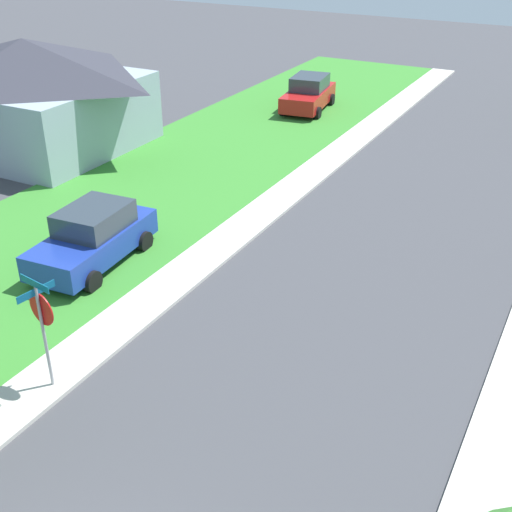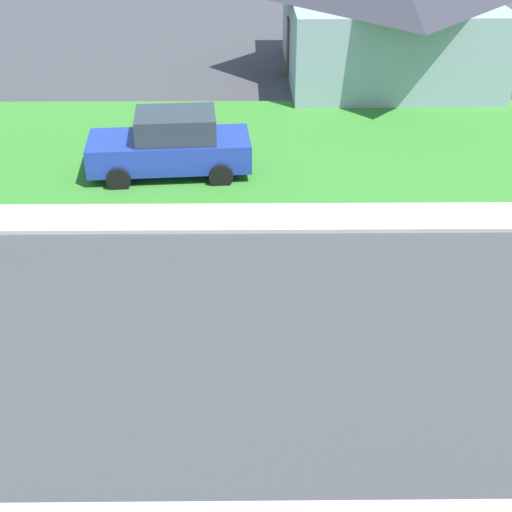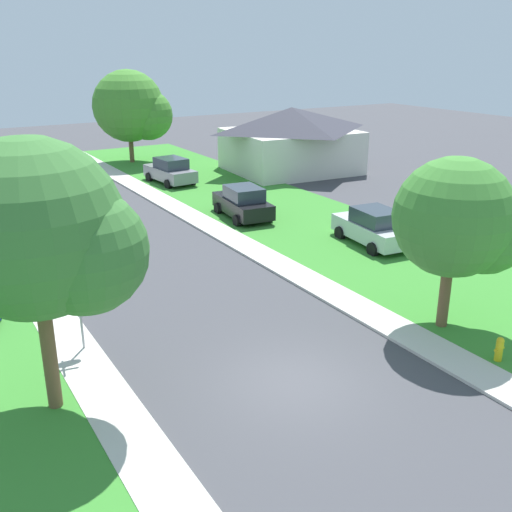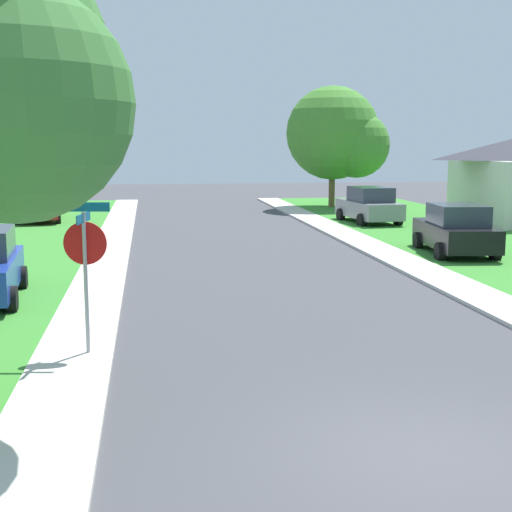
{
  "view_description": "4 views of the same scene",
  "coord_description": "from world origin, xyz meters",
  "px_view_note": "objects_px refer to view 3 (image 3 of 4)",
  "views": [
    {
      "loc": [
        5.02,
        -3.26,
        9.56
      ],
      "look_at": [
        -2.17,
        10.07,
        1.4
      ],
      "focal_mm": 46.3,
      "sensor_mm": 36.0,
      "label": 1
    },
    {
      "loc": [
        11.16,
        11.78,
        8.25
      ],
      "look_at": [
        -0.56,
        11.9,
        1.4
      ],
      "focal_mm": 51.73,
      "sensor_mm": 36.0,
      "label": 2
    },
    {
      "loc": [
        -8.23,
        -11.67,
        8.79
      ],
      "look_at": [
        2.44,
        6.04,
        1.4
      ],
      "focal_mm": 41.65,
      "sensor_mm": 36.0,
      "label": 3
    },
    {
      "loc": [
        -3.32,
        -7.84,
        3.77
      ],
      "look_at": [
        -1.08,
        7.03,
        1.4
      ],
      "focal_mm": 50.14,
      "sensor_mm": 36.0,
      "label": 4
    }
  ],
  "objects_px": {
    "car_silver_far_down_street": "(373,227)",
    "fire_hydrant": "(499,349)",
    "car_black_across_road": "(243,203)",
    "tree_sidewalk_far": "(462,221)",
    "house_right_setback": "(291,139)",
    "tree_across_right": "(46,235)",
    "stop_sign_far_corner": "(78,293)",
    "car_grey_driveway_right": "(170,171)",
    "tree_across_left": "(133,108)"
  },
  "relations": [
    {
      "from": "house_right_setback",
      "to": "fire_hydrant",
      "type": "bearing_deg",
      "value": -111.77
    },
    {
      "from": "car_black_across_road",
      "to": "car_silver_far_down_street",
      "type": "distance_m",
      "value": 7.57
    },
    {
      "from": "stop_sign_far_corner",
      "to": "tree_sidewalk_far",
      "type": "height_order",
      "value": "tree_sidewalk_far"
    },
    {
      "from": "tree_across_right",
      "to": "fire_hydrant",
      "type": "distance_m",
      "value": 12.83
    },
    {
      "from": "car_grey_driveway_right",
      "to": "house_right_setback",
      "type": "xyz_separation_m",
      "value": [
        9.16,
        -0.73,
        1.5
      ]
    },
    {
      "from": "tree_across_right",
      "to": "stop_sign_far_corner",
      "type": "bearing_deg",
      "value": 66.59
    },
    {
      "from": "car_grey_driveway_right",
      "to": "fire_hydrant",
      "type": "bearing_deg",
      "value": -92.7
    },
    {
      "from": "car_grey_driveway_right",
      "to": "tree_across_left",
      "type": "xyz_separation_m",
      "value": [
        0.68,
        8.2,
        3.32
      ]
    },
    {
      "from": "car_black_across_road",
      "to": "fire_hydrant",
      "type": "height_order",
      "value": "car_black_across_road"
    },
    {
      "from": "car_black_across_road",
      "to": "tree_sidewalk_far",
      "type": "relative_size",
      "value": 0.79
    },
    {
      "from": "car_black_across_road",
      "to": "tree_sidewalk_far",
      "type": "distance_m",
      "value": 15.0
    },
    {
      "from": "stop_sign_far_corner",
      "to": "tree_sidewalk_far",
      "type": "relative_size",
      "value": 0.49
    },
    {
      "from": "stop_sign_far_corner",
      "to": "car_grey_driveway_right",
      "type": "bearing_deg",
      "value": 60.04
    },
    {
      "from": "tree_across_left",
      "to": "tree_sidewalk_far",
      "type": "distance_m",
      "value": 32.7
    },
    {
      "from": "stop_sign_far_corner",
      "to": "car_grey_driveway_right",
      "type": "height_order",
      "value": "stop_sign_far_corner"
    },
    {
      "from": "fire_hydrant",
      "to": "car_grey_driveway_right",
      "type": "bearing_deg",
      "value": 87.3
    },
    {
      "from": "tree_sidewalk_far",
      "to": "fire_hydrant",
      "type": "height_order",
      "value": "tree_sidewalk_far"
    },
    {
      "from": "stop_sign_far_corner",
      "to": "tree_sidewalk_far",
      "type": "distance_m",
      "value": 11.83
    },
    {
      "from": "stop_sign_far_corner",
      "to": "tree_sidewalk_far",
      "type": "bearing_deg",
      "value": -23.48
    },
    {
      "from": "house_right_setback",
      "to": "car_silver_far_down_street",
      "type": "bearing_deg",
      "value": -111.48
    },
    {
      "from": "car_black_across_road",
      "to": "house_right_setback",
      "type": "relative_size",
      "value": 0.47
    },
    {
      "from": "tree_sidewalk_far",
      "to": "house_right_setback",
      "type": "relative_size",
      "value": 0.59
    },
    {
      "from": "stop_sign_far_corner",
      "to": "tree_across_right",
      "type": "xyz_separation_m",
      "value": [
        -1.23,
        -2.83,
        2.76
      ]
    },
    {
      "from": "stop_sign_far_corner",
      "to": "fire_hydrant",
      "type": "relative_size",
      "value": 3.34
    },
    {
      "from": "car_black_across_road",
      "to": "tree_across_left",
      "type": "distance_m",
      "value": 18.25
    },
    {
      "from": "car_black_across_road",
      "to": "tree_across_left",
      "type": "height_order",
      "value": "tree_across_left"
    },
    {
      "from": "car_black_across_road",
      "to": "tree_across_left",
      "type": "relative_size",
      "value": 0.63
    },
    {
      "from": "tree_sidewalk_far",
      "to": "fire_hydrant",
      "type": "bearing_deg",
      "value": -103.93
    },
    {
      "from": "car_silver_far_down_street",
      "to": "tree_across_right",
      "type": "height_order",
      "value": "tree_across_right"
    },
    {
      "from": "tree_across_left",
      "to": "tree_sidewalk_far",
      "type": "bearing_deg",
      "value": -92.38
    },
    {
      "from": "car_black_across_road",
      "to": "car_silver_far_down_street",
      "type": "height_order",
      "value": "same"
    },
    {
      "from": "stop_sign_far_corner",
      "to": "car_silver_far_down_street",
      "type": "xyz_separation_m",
      "value": [
        14.28,
        3.08,
        -1.01
      ]
    },
    {
      "from": "car_grey_driveway_right",
      "to": "tree_sidewalk_far",
      "type": "relative_size",
      "value": 0.79
    },
    {
      "from": "stop_sign_far_corner",
      "to": "car_silver_far_down_street",
      "type": "distance_m",
      "value": 14.64
    },
    {
      "from": "stop_sign_far_corner",
      "to": "car_black_across_road",
      "type": "bearing_deg",
      "value": 41.5
    },
    {
      "from": "tree_across_right",
      "to": "car_grey_driveway_right",
      "type": "bearing_deg",
      "value": 60.82
    },
    {
      "from": "car_silver_far_down_street",
      "to": "fire_hydrant",
      "type": "xyz_separation_m",
      "value": [
        -4.12,
        -10.09,
        -0.44
      ]
    },
    {
      "from": "tree_across_left",
      "to": "fire_hydrant",
      "type": "xyz_separation_m",
      "value": [
        -1.94,
        -35.01,
        -3.75
      ]
    },
    {
      "from": "car_silver_far_down_street",
      "to": "tree_across_right",
      "type": "xyz_separation_m",
      "value": [
        -15.5,
        -5.91,
        3.78
      ]
    },
    {
      "from": "tree_across_left",
      "to": "tree_across_right",
      "type": "height_order",
      "value": "tree_across_left"
    },
    {
      "from": "car_silver_far_down_street",
      "to": "tree_across_left",
      "type": "height_order",
      "value": "tree_across_left"
    },
    {
      "from": "car_silver_far_down_street",
      "to": "car_black_across_road",
      "type": "bearing_deg",
      "value": 112.5
    },
    {
      "from": "stop_sign_far_corner",
      "to": "car_grey_driveway_right",
      "type": "distance_m",
      "value": 22.89
    },
    {
      "from": "tree_sidewalk_far",
      "to": "tree_across_right",
      "type": "relative_size",
      "value": 0.81
    },
    {
      "from": "tree_sidewalk_far",
      "to": "tree_across_right",
      "type": "height_order",
      "value": "tree_across_right"
    },
    {
      "from": "car_black_across_road",
      "to": "house_right_setback",
      "type": "bearing_deg",
      "value": 44.43
    },
    {
      "from": "tree_across_left",
      "to": "tree_sidewalk_far",
      "type": "height_order",
      "value": "tree_across_left"
    },
    {
      "from": "tree_across_left",
      "to": "car_grey_driveway_right",
      "type": "bearing_deg",
      "value": -94.71
    },
    {
      "from": "tree_across_right",
      "to": "car_black_across_road",
      "type": "bearing_deg",
      "value": 45.66
    },
    {
      "from": "tree_sidewalk_far",
      "to": "car_silver_far_down_street",
      "type": "bearing_deg",
      "value": 65.42
    }
  ]
}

